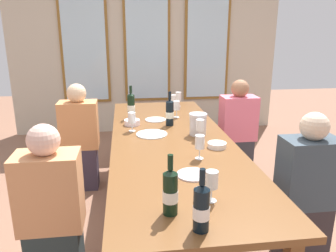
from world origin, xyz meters
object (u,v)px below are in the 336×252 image
Objects in this scene: wine_bottle_3 at (170,192)px; wine_glass_6 at (200,126)px; seated_person_1 at (237,132)px; wine_bottle_1 at (201,208)px; tasting_bowl_1 at (132,122)px; metal_pitcher at (198,124)px; white_plate_0 at (155,120)px; tasting_bowl_0 at (217,145)px; seated_person_0 at (80,140)px; wine_glass_5 at (132,118)px; wine_glass_1 at (177,106)px; wine_bottle_2 at (131,106)px; white_plate_2 at (152,134)px; seated_person_2 at (52,215)px; wine_bottle_0 at (170,112)px; wine_glass_3 at (200,143)px; wine_glass_2 at (178,96)px; dining_table at (171,146)px; wine_glass_4 at (173,99)px; white_plate_1 at (193,175)px; wine_glass_0 at (212,180)px; seated_person_3 at (306,194)px.

wine_glass_6 is (0.40, 1.10, -0.00)m from wine_bottle_3.
wine_glass_6 is 1.07m from seated_person_1.
wine_bottle_1 reaches higher than tasting_bowl_1.
metal_pitcher is 1.30m from wine_bottle_3.
tasting_bowl_0 is at bearing -65.23° from white_plate_0.
wine_glass_5 is at bearing -40.39° from seated_person_0.
metal_pitcher is 0.62× the size of wine_bottle_1.
wine_glass_1 is at bearing 80.01° from wine_bottle_3.
wine_glass_1 is (-0.09, 0.61, 0.02)m from metal_pitcher.
white_plate_2 is at bearing -74.78° from wine_bottle_2.
seated_person_2 is (-1.00, -1.42, -0.33)m from wine_glass_1.
seated_person_2 reaches higher than tasting_bowl_1.
white_plate_2 is at bearing -125.83° from wine_bottle_0.
white_plate_0 is at bearing 120.43° from wine_bottle_0.
wine_bottle_2 is 0.47m from wine_glass_1.
wine_glass_1 is at bearing 100.15° from tasting_bowl_0.
seated_person_1 reaches higher than wine_glass_6.
wine_bottle_2 is at bearing 89.77° from tasting_bowl_1.
wine_bottle_3 is (-0.02, -1.29, 0.12)m from white_plate_2.
white_plate_2 is 0.64m from wine_glass_1.
tasting_bowl_1 is at bearing 145.56° from metal_pitcher.
wine_bottle_0 is at bearing -41.87° from wine_bottle_2.
wine_glass_3 is (0.09, -0.87, -0.01)m from wine_bottle_0.
wine_bottle_1 is at bearing -109.45° from tasting_bowl_0.
white_plate_2 is 1.56× the size of wine_glass_2.
wine_glass_5 is at bearing 140.16° from dining_table.
wine_glass_5 is 1.00× the size of wine_glass_6.
wine_bottle_2 is 1.94× the size of wine_glass_1.
seated_person_1 reaches higher than white_plate_0.
wine_bottle_0 reaches higher than metal_pitcher.
wine_bottle_0 is (-0.20, 0.33, 0.03)m from metal_pitcher.
wine_bottle_3 is at bearing -100.25° from wine_glass_2.
white_plate_2 is 0.81× the size of wine_bottle_2.
metal_pitcher is 1.09× the size of wine_glass_2.
wine_glass_4 is (0.48, 0.55, 0.10)m from tasting_bowl_1.
wine_glass_3 and wine_glass_5 have the same top height.
white_plate_1 is 1.19× the size of wine_glass_4.
wine_bottle_3 is 1.81× the size of wine_glass_6.
seated_person_2 is (-0.53, -1.19, -0.24)m from tasting_bowl_1.
tasting_bowl_1 is (-0.64, 0.72, 0.01)m from tasting_bowl_0.
wine_glass_0 is at bearing -76.07° from tasting_bowl_1.
wine_glass_5 is 0.16× the size of seated_person_1.
wine_glass_6 reaches higher than tasting_bowl_0.
wine_bottle_3 is at bearing -155.03° from seated_person_3.
wine_glass_0 reaches higher than white_plate_2.
wine_bottle_2 is 0.30× the size of seated_person_0.
wine_bottle_0 is at bearing 89.58° from white_plate_1.
wine_glass_5 is 0.16× the size of seated_person_2.
seated_person_0 is at bearing 90.00° from seated_person_2.
wine_glass_2 is at bearing 22.88° from seated_person_0.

